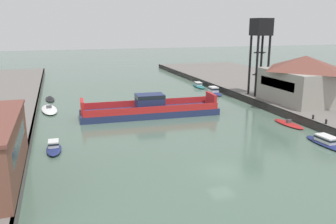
{
  "coord_description": "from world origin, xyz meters",
  "views": [
    {
      "loc": [
        -15.77,
        -30.52,
        14.85
      ],
      "look_at": [
        0.0,
        18.52,
        2.0
      ],
      "focal_mm": 37.15,
      "sensor_mm": 36.0,
      "label": 1
    }
  ],
  "objects_px": {
    "moored_boat_mid_right": "(54,147)",
    "moored_boat_upstream_a": "(214,91)",
    "moored_boat_mid_left": "(49,110)",
    "moored_boat_near_right": "(199,85)",
    "moored_boat_near_left": "(289,124)",
    "moored_boat_far_right": "(328,142)",
    "moored_boat_far_left": "(50,99)",
    "chain_ferry": "(150,109)",
    "crane_tower": "(261,35)",
    "warehouse_shed": "(304,79)"
  },
  "relations": [
    {
      "from": "moored_boat_near_left",
      "to": "moored_boat_upstream_a",
      "type": "bearing_deg",
      "value": 90.27
    },
    {
      "from": "moored_boat_mid_right",
      "to": "moored_boat_upstream_a",
      "type": "xyz_separation_m",
      "value": [
        34.27,
        27.51,
        0.13
      ]
    },
    {
      "from": "moored_boat_upstream_a",
      "to": "crane_tower",
      "type": "bearing_deg",
      "value": -62.63
    },
    {
      "from": "moored_boat_mid_left",
      "to": "warehouse_shed",
      "type": "relative_size",
      "value": 0.6
    },
    {
      "from": "moored_boat_near_left",
      "to": "moored_boat_mid_left",
      "type": "relative_size",
      "value": 0.74
    },
    {
      "from": "moored_boat_mid_right",
      "to": "moored_boat_near_left",
      "type": "bearing_deg",
      "value": 1.44
    },
    {
      "from": "moored_boat_mid_right",
      "to": "crane_tower",
      "type": "xyz_separation_m",
      "value": [
        39.29,
        17.81,
        12.62
      ]
    },
    {
      "from": "chain_ferry",
      "to": "moored_boat_near_left",
      "type": "xyz_separation_m",
      "value": [
        18.83,
        -12.04,
        -0.92
      ]
    },
    {
      "from": "chain_ferry",
      "to": "moored_boat_far_left",
      "type": "relative_size",
      "value": 3.94
    },
    {
      "from": "moored_boat_mid_right",
      "to": "moored_boat_upstream_a",
      "type": "bearing_deg",
      "value": 38.75
    },
    {
      "from": "moored_boat_mid_left",
      "to": "moored_boat_mid_right",
      "type": "bearing_deg",
      "value": -88.0
    },
    {
      "from": "moored_boat_mid_left",
      "to": "crane_tower",
      "type": "bearing_deg",
      "value": -5.38
    },
    {
      "from": "moored_boat_far_right",
      "to": "crane_tower",
      "type": "distance_m",
      "value": 29.93
    },
    {
      "from": "moored_boat_mid_right",
      "to": "moored_boat_far_right",
      "type": "relative_size",
      "value": 0.62
    },
    {
      "from": "moored_boat_near_left",
      "to": "moored_boat_far_left",
      "type": "distance_m",
      "value": 46.54
    },
    {
      "from": "moored_boat_near_right",
      "to": "moored_boat_far_left",
      "type": "height_order",
      "value": "moored_boat_near_right"
    },
    {
      "from": "moored_boat_mid_left",
      "to": "moored_boat_far_right",
      "type": "height_order",
      "value": "moored_boat_far_right"
    },
    {
      "from": "moored_boat_mid_left",
      "to": "moored_boat_far_right",
      "type": "relative_size",
      "value": 1.07
    },
    {
      "from": "moored_boat_far_left",
      "to": "moored_boat_upstream_a",
      "type": "relative_size",
      "value": 0.87
    },
    {
      "from": "moored_boat_mid_right",
      "to": "warehouse_shed",
      "type": "height_order",
      "value": "warehouse_shed"
    },
    {
      "from": "moored_boat_near_right",
      "to": "moored_boat_mid_right",
      "type": "bearing_deg",
      "value": -133.19
    },
    {
      "from": "moored_boat_far_left",
      "to": "moored_boat_upstream_a",
      "type": "distance_m",
      "value": 35.2
    },
    {
      "from": "moored_boat_near_left",
      "to": "moored_boat_mid_left",
      "type": "xyz_separation_m",
      "value": [
        -35.15,
        20.71,
        0.09
      ]
    },
    {
      "from": "chain_ferry",
      "to": "warehouse_shed",
      "type": "bearing_deg",
      "value": -6.12
    },
    {
      "from": "moored_boat_mid_right",
      "to": "moored_boat_far_left",
      "type": "xyz_separation_m",
      "value": [
        -0.71,
        31.42,
        -0.26
      ]
    },
    {
      "from": "moored_boat_far_left",
      "to": "warehouse_shed",
      "type": "distance_m",
      "value": 49.8
    },
    {
      "from": "moored_boat_near_left",
      "to": "chain_ferry",
      "type": "bearing_deg",
      "value": 147.4
    },
    {
      "from": "moored_boat_mid_left",
      "to": "moored_boat_near_right",
      "type": "bearing_deg",
      "value": 23.21
    },
    {
      "from": "moored_boat_near_right",
      "to": "moored_boat_mid_right",
      "type": "relative_size",
      "value": 1.44
    },
    {
      "from": "chain_ferry",
      "to": "moored_boat_far_left",
      "type": "distance_m",
      "value": 24.66
    },
    {
      "from": "moored_boat_mid_right",
      "to": "moored_boat_far_right",
      "type": "height_order",
      "value": "moored_boat_mid_right"
    },
    {
      "from": "moored_boat_mid_right",
      "to": "moored_boat_far_right",
      "type": "xyz_separation_m",
      "value": [
        33.3,
        -8.65,
        -0.02
      ]
    },
    {
      "from": "chain_ferry",
      "to": "moored_boat_upstream_a",
      "type": "bearing_deg",
      "value": 37.98
    },
    {
      "from": "chain_ferry",
      "to": "moored_boat_far_left",
      "type": "bearing_deg",
      "value": 131.32
    },
    {
      "from": "chain_ferry",
      "to": "moored_boat_near_right",
      "type": "bearing_deg",
      "value": 51.57
    },
    {
      "from": "chain_ferry",
      "to": "moored_boat_far_left",
      "type": "height_order",
      "value": "chain_ferry"
    },
    {
      "from": "moored_boat_near_left",
      "to": "moored_boat_near_right",
      "type": "distance_m",
      "value": 35.79
    },
    {
      "from": "moored_boat_far_right",
      "to": "moored_boat_upstream_a",
      "type": "bearing_deg",
      "value": 88.46
    },
    {
      "from": "moored_boat_near_left",
      "to": "moored_boat_mid_right",
      "type": "distance_m",
      "value": 34.41
    },
    {
      "from": "moored_boat_mid_left",
      "to": "moored_boat_far_left",
      "type": "xyz_separation_m",
      "value": [
        0.05,
        9.84,
        -0.08
      ]
    },
    {
      "from": "moored_boat_mid_left",
      "to": "moored_boat_mid_right",
      "type": "relative_size",
      "value": 1.72
    },
    {
      "from": "moored_boat_mid_right",
      "to": "crane_tower",
      "type": "height_order",
      "value": "crane_tower"
    },
    {
      "from": "moored_boat_near_right",
      "to": "warehouse_shed",
      "type": "xyz_separation_m",
      "value": [
        9.47,
        -26.78,
        5.01
      ]
    },
    {
      "from": "moored_boat_mid_left",
      "to": "moored_boat_far_left",
      "type": "relative_size",
      "value": 1.44
    },
    {
      "from": "moored_boat_mid_left",
      "to": "moored_boat_mid_right",
      "type": "height_order",
      "value": "moored_boat_mid_right"
    },
    {
      "from": "chain_ferry",
      "to": "moored_boat_far_left",
      "type": "xyz_separation_m",
      "value": [
        -16.27,
        18.51,
        -0.92
      ]
    },
    {
      "from": "moored_boat_far_left",
      "to": "warehouse_shed",
      "type": "relative_size",
      "value": 0.42
    },
    {
      "from": "moored_boat_far_left",
      "to": "crane_tower",
      "type": "distance_m",
      "value": 44.17
    },
    {
      "from": "moored_boat_mid_right",
      "to": "chain_ferry",
      "type": "bearing_deg",
      "value": 39.66
    },
    {
      "from": "chain_ferry",
      "to": "crane_tower",
      "type": "xyz_separation_m",
      "value": [
        23.73,
        4.9,
        11.96
      ]
    }
  ]
}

